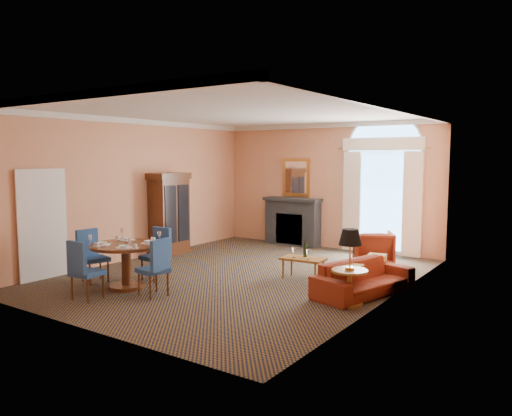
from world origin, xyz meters
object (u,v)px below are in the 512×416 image
Objects in this scene: dining_table at (126,256)px; side_table at (350,257)px; armoire at (169,215)px; armchair at (373,248)px; coffee_table at (303,259)px; sofa at (364,278)px.

dining_table is 3.94m from side_table.
armoire is 1.64× the size of side_table.
coffee_table is at bearing 42.11° from armchair.
dining_table is at bearing -160.90° from side_table.
sofa is 2.35× the size of armchair.
side_table is at bearing -15.34° from armoire.
coffee_table is at bearing 90.91° from sofa.
armchair reaches higher than sofa.
sofa is 0.87m from side_table.
armoire is at bearing 97.40° from sofa.
dining_table is 3.29m from coffee_table.
side_table reaches higher than coffee_table.
side_table is at bearing -160.60° from sofa.
side_table reaches higher than armchair.
dining_table reaches higher than sofa.
armoire reaches higher than armchair.
coffee_table is 0.72× the size of side_table.
sofa is 1.43m from coffee_table.
dining_table is at bearing -59.76° from armoire.
armoire is 3.94m from coffee_table.
armoire is 1.00× the size of sofa.
dining_table is 1.53× the size of armchair.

